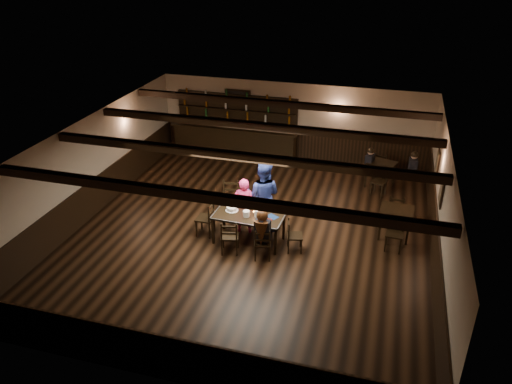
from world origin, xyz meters
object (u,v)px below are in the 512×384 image
(woman_pink, at_px, (244,206))
(cake, at_px, (232,209))
(chair_near_left, at_px, (229,235))
(man_blue, at_px, (263,195))
(dining_table, at_px, (249,218))
(chair_near_right, at_px, (262,242))
(bar_counter, at_px, (236,138))

(woman_pink, bearing_deg, cake, 42.09)
(chair_near_left, distance_m, man_blue, 1.57)
(dining_table, xyz_separation_m, woman_pink, (-0.25, 0.42, 0.08))
(chair_near_left, distance_m, cake, 0.85)
(cake, bearing_deg, chair_near_left, -76.31)
(chair_near_right, bearing_deg, man_blue, 104.52)
(woman_pink, xyz_separation_m, cake, (-0.22, -0.31, 0.04))
(chair_near_right, distance_m, cake, 1.32)
(chair_near_right, relative_size, cake, 2.56)
(chair_near_left, height_order, bar_counter, bar_counter)
(man_blue, bearing_deg, dining_table, 78.51)
(dining_table, bearing_deg, chair_near_right, -51.66)
(chair_near_right, bearing_deg, chair_near_left, 178.62)
(chair_near_left, bearing_deg, dining_table, 66.82)
(bar_counter, bearing_deg, chair_near_left, -73.57)
(man_blue, xyz_separation_m, cake, (-0.63, -0.67, -0.14))
(chair_near_right, height_order, bar_counter, bar_counter)
(chair_near_right, distance_m, man_blue, 1.58)
(chair_near_right, height_order, man_blue, man_blue)
(dining_table, height_order, woman_pink, woman_pink)
(chair_near_right, xyz_separation_m, cake, (-1.01, 0.80, 0.31))
(woman_pink, bearing_deg, man_blue, -150.99)
(cake, distance_m, bar_counter, 5.15)
(woman_pink, height_order, bar_counter, bar_counter)
(man_blue, height_order, cake, man_blue)
(chair_near_left, relative_size, chair_near_right, 1.07)
(chair_near_right, bearing_deg, dining_table, 128.34)
(dining_table, bearing_deg, man_blue, 78.50)
(bar_counter, bearing_deg, cake, -73.14)
(dining_table, xyz_separation_m, bar_counter, (-1.97, 5.05, 0.04))
(man_blue, bearing_deg, chair_near_right, 104.53)
(dining_table, bearing_deg, bar_counter, 111.29)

